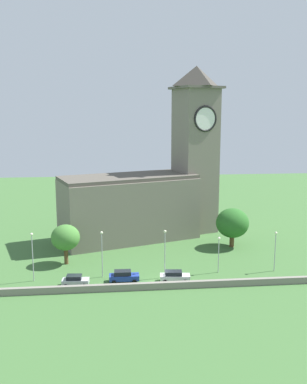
# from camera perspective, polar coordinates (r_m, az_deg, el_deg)

# --- Properties ---
(ground_plane) EXTENTS (200.00, 200.00, 0.00)m
(ground_plane) POSITION_cam_1_polar(r_m,az_deg,el_deg) (82.25, -0.30, -7.84)
(ground_plane) COLOR #3D6633
(church) EXTENTS (35.21, 20.62, 35.47)m
(church) POSITION_cam_1_polar(r_m,az_deg,el_deg) (90.21, -0.19, 0.67)
(church) COLOR slate
(church) RESTS_ON ground
(quay_barrier) EXTENTS (50.33, 0.70, 1.05)m
(quay_barrier) POSITION_cam_1_polar(r_m,az_deg,el_deg) (65.46, 1.25, -12.26)
(quay_barrier) COLOR gray
(quay_barrier) RESTS_ON ground
(car_silver) EXTENTS (4.13, 2.23, 1.70)m
(car_silver) POSITION_cam_1_polar(r_m,az_deg,el_deg) (67.42, -10.31, -11.43)
(car_silver) COLOR silver
(car_silver) RESTS_ON ground
(car_blue) EXTENTS (4.64, 2.16, 1.78)m
(car_blue) POSITION_cam_1_polar(r_m,az_deg,el_deg) (68.04, -3.95, -11.04)
(car_blue) COLOR #233D9E
(car_blue) RESTS_ON ground
(car_white) EXTENTS (4.74, 2.45, 1.73)m
(car_white) POSITION_cam_1_polar(r_m,az_deg,el_deg) (68.01, 2.81, -11.06)
(car_white) COLOR silver
(car_white) RESTS_ON ground
(streetlamp_west_end) EXTENTS (0.44, 0.44, 7.74)m
(streetlamp_west_end) POSITION_cam_1_polar(r_m,az_deg,el_deg) (69.32, -15.73, -7.33)
(streetlamp_west_end) COLOR #9EA0A5
(streetlamp_west_end) RESTS_ON ground
(streetlamp_west_mid) EXTENTS (0.44, 0.44, 7.52)m
(streetlamp_west_mid) POSITION_cam_1_polar(r_m,az_deg,el_deg) (68.87, -6.84, -7.23)
(streetlamp_west_mid) COLOR #9EA0A5
(streetlamp_west_mid) RESTS_ON ground
(streetlamp_central) EXTENTS (0.44, 0.44, 7.79)m
(streetlamp_central) POSITION_cam_1_polar(r_m,az_deg,el_deg) (68.16, 1.52, -7.21)
(streetlamp_central) COLOR #9EA0A5
(streetlamp_central) RESTS_ON ground
(streetlamp_east_mid) EXTENTS (0.44, 0.44, 6.01)m
(streetlamp_east_mid) POSITION_cam_1_polar(r_m,az_deg,el_deg) (71.36, 8.62, -7.37)
(streetlamp_east_mid) COLOR #9EA0A5
(streetlamp_east_mid) RESTS_ON ground
(streetlamp_east_end) EXTENTS (0.44, 0.44, 6.71)m
(streetlamp_east_end) POSITION_cam_1_polar(r_m,az_deg,el_deg) (73.83, 15.81, -6.72)
(streetlamp_east_end) COLOR #9EA0A5
(streetlamp_east_end) RESTS_ON ground
(tree_by_tower) EXTENTS (4.93, 4.93, 6.96)m
(tree_by_tower) POSITION_cam_1_polar(r_m,az_deg,el_deg) (75.81, -11.56, -5.93)
(tree_by_tower) COLOR brown
(tree_by_tower) RESTS_ON ground
(tree_riverside_west) EXTENTS (6.36, 6.36, 7.62)m
(tree_riverside_west) POSITION_cam_1_polar(r_m,az_deg,el_deg) (85.11, 10.39, -4.07)
(tree_riverside_west) COLOR brown
(tree_riverside_west) RESTS_ON ground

